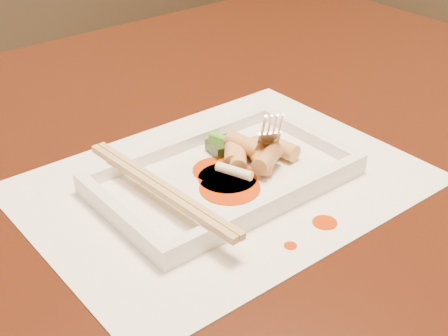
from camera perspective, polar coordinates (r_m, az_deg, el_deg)
table at (r=0.73m, az=-7.00°, el=-7.37°), size 1.40×0.90×0.75m
placemat at (r=0.65m, az=0.00°, el=-1.41°), size 0.40×0.30×0.00m
sauce_splatter_a at (r=0.60m, az=9.20°, el=-4.94°), size 0.02×0.02×0.00m
sauce_splatter_b at (r=0.57m, az=6.09°, el=-7.07°), size 0.01×0.01×0.00m
plate_base at (r=0.65m, az=0.00°, el=-1.06°), size 0.26×0.16×0.01m
plate_rim_far at (r=0.69m, az=-3.84°, el=2.25°), size 0.26×0.01×0.01m
plate_rim_near at (r=0.60m, az=4.47°, el=-3.11°), size 0.26×0.01×0.01m
plate_rim_left at (r=0.59m, az=-9.51°, el=-4.19°), size 0.01×0.14×0.01m
plate_rim_right at (r=0.72m, az=7.75°, el=3.01°), size 0.01×0.14×0.01m
veg_piece at (r=0.69m, az=0.18°, el=2.11°), size 0.04×0.03×0.01m
scallion_white at (r=0.63m, az=0.94°, el=-0.30°), size 0.02×0.04×0.01m
scallion_green at (r=0.68m, az=1.71°, el=2.05°), size 0.03×0.08×0.01m
chopstick_a at (r=0.60m, az=-6.14°, el=-1.94°), size 0.02×0.22×0.01m
chopstick_b at (r=0.60m, az=-5.51°, el=-1.68°), size 0.02×0.22×0.01m
fork at (r=0.66m, az=3.76°, el=7.32°), size 0.09×0.10×0.14m
sauce_blob_0 at (r=0.66m, az=-0.60°, el=-0.19°), size 0.05×0.05×0.00m
sauce_blob_1 at (r=0.64m, az=0.31°, el=-0.92°), size 0.06×0.06×0.00m
sauce_blob_2 at (r=0.63m, az=0.53°, el=-1.84°), size 0.06×0.06×0.00m
rice_cake_0 at (r=0.66m, az=1.28°, el=1.12°), size 0.04×0.05×0.02m
rice_cake_1 at (r=0.67m, az=3.01°, el=1.30°), size 0.03×0.05×0.02m
rice_cake_2 at (r=0.65m, az=4.02°, el=0.91°), size 0.05×0.03×0.02m
rice_cake_3 at (r=0.67m, az=0.80°, el=1.45°), size 0.04×0.05×0.02m
rice_cake_4 at (r=0.68m, az=5.18°, el=1.85°), size 0.02×0.04×0.02m
rice_cake_5 at (r=0.67m, az=1.86°, el=2.15°), size 0.02×0.04×0.02m
rice_cake_6 at (r=0.67m, az=3.40°, el=1.38°), size 0.04×0.05×0.02m
rice_cake_7 at (r=0.66m, az=3.90°, el=0.87°), size 0.04×0.04×0.02m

